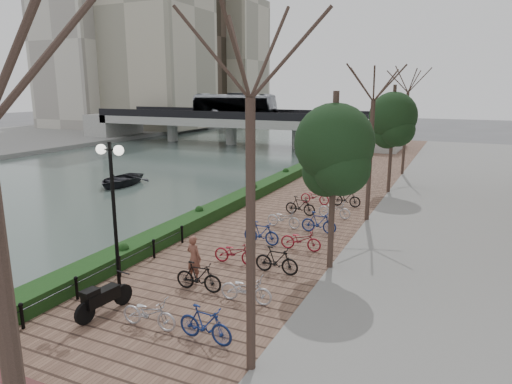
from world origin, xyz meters
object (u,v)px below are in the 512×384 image
Objects in this scene: pedestrian at (194,258)px; motorcycle at (104,297)px; boat at (120,180)px; lamppost at (112,186)px.

motorcycle is at bearing 81.43° from pedestrian.
boat is (-14.74, 13.22, -0.84)m from pedestrian.
pedestrian is at bearing -47.71° from boat.
pedestrian reaches higher than boat.
pedestrian is at bearing 44.78° from lamppost.
boat is at bearing -31.39° from pedestrian.
lamppost is 20.14m from boat.
motorcycle is (0.69, -1.43, -3.03)m from lamppost.
lamppost reaches higher than pedestrian.
lamppost is at bearing -55.05° from boat.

